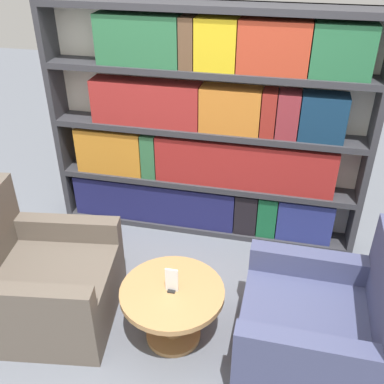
{
  "coord_description": "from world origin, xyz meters",
  "views": [
    {
      "loc": [
        0.64,
        -1.84,
        2.46
      ],
      "look_at": [
        0.05,
        0.77,
        0.82
      ],
      "focal_mm": 42.0,
      "sensor_mm": 36.0,
      "label": 1
    }
  ],
  "objects": [
    {
      "name": "coffee_table",
      "position": [
        0.05,
        0.19,
        0.31
      ],
      "size": [
        0.68,
        0.68,
        0.43
      ],
      "color": "#AD7F4C",
      "rests_on": "ground_plane"
    },
    {
      "name": "ground_plane",
      "position": [
        0.0,
        0.0,
        0.0
      ],
      "size": [
        14.0,
        14.0,
        0.0
      ],
      "primitive_type": "plane",
      "color": "slate"
    },
    {
      "name": "armchair_right",
      "position": [
        0.99,
        0.19,
        0.3
      ],
      "size": [
        0.9,
        0.85,
        0.92
      ],
      "rotation": [
        0.0,
        0.0,
        -1.58
      ],
      "color": "#42476B",
      "rests_on": "ground_plane"
    },
    {
      "name": "table_sign",
      "position": [
        0.05,
        0.19,
        0.5
      ],
      "size": [
        0.08,
        0.06,
        0.17
      ],
      "color": "black",
      "rests_on": "coffee_table"
    },
    {
      "name": "bookshelf",
      "position": [
        0.02,
        1.51,
        0.93
      ],
      "size": [
        2.61,
        0.3,
        1.94
      ],
      "color": "silver",
      "rests_on": "ground_plane"
    },
    {
      "name": "armchair_left",
      "position": [
        -0.9,
        0.19,
        0.3
      ],
      "size": [
        1.01,
        0.97,
        0.92
      ],
      "rotation": [
        0.0,
        0.0,
        1.72
      ],
      "color": "brown",
      "rests_on": "ground_plane"
    }
  ]
}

